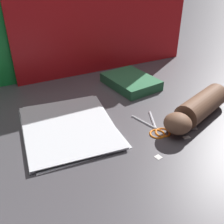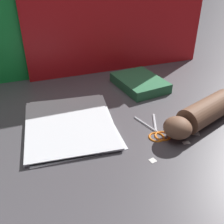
# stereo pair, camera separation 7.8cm
# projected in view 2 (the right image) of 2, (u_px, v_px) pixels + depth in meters

# --- Properties ---
(ground_plane) EXTENTS (6.00, 6.00, 0.00)m
(ground_plane) POSITION_uv_depth(u_px,v_px,m) (103.00, 123.00, 0.84)
(ground_plane) COLOR #4C494F
(backdrop_panel_left) EXTENTS (0.72, 0.09, 0.53)m
(backdrop_panel_left) POSITION_uv_depth(u_px,v_px,m) (27.00, 14.00, 1.01)
(backdrop_panel_left) COLOR green
(backdrop_panel_left) RESTS_ON ground_plane
(backdrop_panel_center) EXTENTS (0.81, 0.09, 0.51)m
(backdrop_panel_center) POSITION_uv_depth(u_px,v_px,m) (119.00, 12.00, 1.11)
(backdrop_panel_center) COLOR red
(backdrop_panel_center) RESTS_ON ground_plane
(paper_stack) EXTENTS (0.28, 0.35, 0.01)m
(paper_stack) POSITION_uv_depth(u_px,v_px,m) (70.00, 124.00, 0.83)
(paper_stack) COLOR white
(paper_stack) RESTS_ON ground_plane
(book_closed) EXTENTS (0.20, 0.25, 0.04)m
(book_closed) POSITION_uv_depth(u_px,v_px,m) (140.00, 83.00, 1.06)
(book_closed) COLOR #2D7247
(book_closed) RESTS_ON ground_plane
(scissors) EXTENTS (0.08, 0.15, 0.01)m
(scissors) POSITION_uv_depth(u_px,v_px,m) (156.00, 131.00, 0.80)
(scissors) COLOR silver
(scissors) RESTS_ON ground_plane
(hand_forearm) EXTENTS (0.31, 0.20, 0.08)m
(hand_forearm) POSITION_uv_depth(u_px,v_px,m) (201.00, 114.00, 0.81)
(hand_forearm) COLOR brown
(hand_forearm) RESTS_ON ground_plane
(paper_scrap_near) EXTENTS (0.02, 0.02, 0.00)m
(paper_scrap_near) POSITION_uv_depth(u_px,v_px,m) (153.00, 160.00, 0.69)
(paper_scrap_near) COLOR white
(paper_scrap_near) RESTS_ON ground_plane
(paper_scrap_mid) EXTENTS (0.02, 0.01, 0.00)m
(paper_scrap_mid) POSITION_uv_depth(u_px,v_px,m) (186.00, 143.00, 0.75)
(paper_scrap_mid) COLOR white
(paper_scrap_mid) RESTS_ON ground_plane
(paper_scrap_far) EXTENTS (0.03, 0.03, 0.00)m
(paper_scrap_far) POSITION_uv_depth(u_px,v_px,m) (195.00, 133.00, 0.79)
(paper_scrap_far) COLOR white
(paper_scrap_far) RESTS_ON ground_plane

